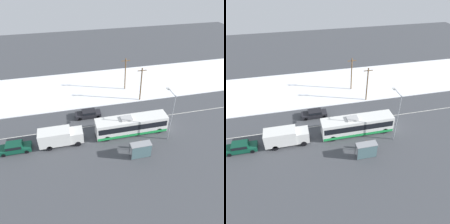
# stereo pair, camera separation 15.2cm
# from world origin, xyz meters

# --- Properties ---
(ground_plane) EXTENTS (120.00, 120.00, 0.00)m
(ground_plane) POSITION_xyz_m (0.00, 0.00, 0.00)
(ground_plane) COLOR #424449
(snow_lot) EXTENTS (80.00, 15.97, 0.12)m
(snow_lot) POSITION_xyz_m (0.00, 13.65, 0.06)
(snow_lot) COLOR white
(snow_lot) RESTS_ON ground_plane
(lane_marking_center) EXTENTS (60.00, 0.12, 0.00)m
(lane_marking_center) POSITION_xyz_m (0.00, 0.00, 0.00)
(lane_marking_center) COLOR silver
(lane_marking_center) RESTS_ON ground_plane
(city_bus) EXTENTS (11.78, 2.57, 3.22)m
(city_bus) POSITION_xyz_m (-0.11, -3.08, 1.58)
(city_bus) COLOR white
(city_bus) RESTS_ON ground_plane
(box_truck) EXTENTS (6.70, 2.30, 2.82)m
(box_truck) POSITION_xyz_m (-11.59, -3.29, 1.57)
(box_truck) COLOR silver
(box_truck) RESTS_ON ground_plane
(sedan_car) EXTENTS (4.60, 1.80, 1.34)m
(sedan_car) POSITION_xyz_m (-6.42, 2.86, 0.74)
(sedan_car) COLOR black
(sedan_car) RESTS_ON ground_plane
(parked_car_near_truck) EXTENTS (4.55, 1.80, 1.51)m
(parked_car_near_truck) POSITION_xyz_m (-18.30, -3.33, 0.82)
(parked_car_near_truck) COLOR #0F4733
(parked_car_near_truck) RESTS_ON ground_plane
(pedestrian_at_stop) EXTENTS (0.60, 0.27, 1.66)m
(pedestrian_at_stop) POSITION_xyz_m (0.15, -7.04, 1.02)
(pedestrian_at_stop) COLOR #23232D
(pedestrian_at_stop) RESTS_ON ground_plane
(bus_shelter) EXTENTS (3.03, 1.20, 2.40)m
(bus_shelter) POSITION_xyz_m (-0.35, -8.70, 1.68)
(bus_shelter) COLOR gray
(bus_shelter) RESTS_ON ground_plane
(streetlamp) EXTENTS (0.36, 2.75, 8.19)m
(streetlamp) POSITION_xyz_m (5.17, -5.46, 5.12)
(streetlamp) COLOR #9EA3A8
(streetlamp) RESTS_ON ground_plane
(utility_pole_roadside) EXTENTS (1.80, 0.24, 7.05)m
(utility_pole_roadside) POSITION_xyz_m (4.60, 6.18, 3.71)
(utility_pole_roadside) COLOR brown
(utility_pole_roadside) RESTS_ON ground_plane
(utility_pole_snowlot) EXTENTS (1.80, 0.24, 7.17)m
(utility_pole_snowlot) POSITION_xyz_m (2.80, 11.10, 3.77)
(utility_pole_snowlot) COLOR brown
(utility_pole_snowlot) RESTS_ON ground_plane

